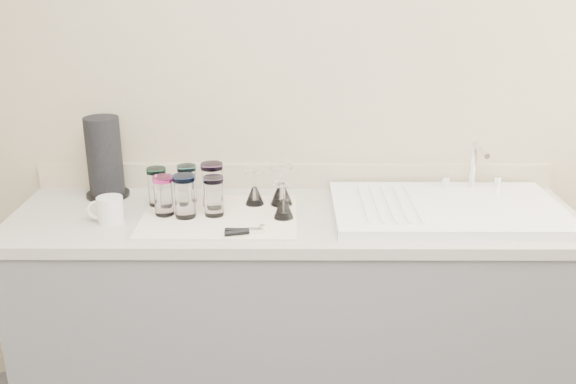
{
  "coord_description": "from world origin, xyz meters",
  "views": [
    {
      "loc": [
        -0.02,
        -0.97,
        1.76
      ],
      "look_at": [
        -0.03,
        1.15,
        1.0
      ],
      "focal_mm": 40.0,
      "sensor_mm": 36.0,
      "label": 1
    }
  ],
  "objects_px": {
    "white_mug": "(109,210)",
    "tumbler_teal": "(157,186)",
    "sink_unit": "(447,208)",
    "tumbler_blue": "(185,196)",
    "tumbler_magenta": "(164,195)",
    "tumbler_lavender": "(214,196)",
    "tumbler_cyan": "(187,183)",
    "paper_towel_roll": "(105,158)",
    "goblet_back_left": "(255,193)",
    "goblet_front_right": "(284,206)",
    "tumbler_purple": "(212,184)",
    "goblet_back_right": "(281,191)",
    "can_opener": "(245,231)"
  },
  "relations": [
    {
      "from": "tumbler_magenta",
      "to": "can_opener",
      "type": "xyz_separation_m",
      "value": [
        0.3,
        -0.17,
        -0.06
      ]
    },
    {
      "from": "tumbler_teal",
      "to": "tumbler_blue",
      "type": "relative_size",
      "value": 0.92
    },
    {
      "from": "can_opener",
      "to": "tumbler_teal",
      "type": "bearing_deg",
      "value": 141.44
    },
    {
      "from": "tumbler_blue",
      "to": "white_mug",
      "type": "bearing_deg",
      "value": -172.81
    },
    {
      "from": "tumbler_cyan",
      "to": "tumbler_blue",
      "type": "bearing_deg",
      "value": -84.39
    },
    {
      "from": "goblet_back_left",
      "to": "tumbler_cyan",
      "type": "bearing_deg",
      "value": 173.65
    },
    {
      "from": "sink_unit",
      "to": "tumbler_blue",
      "type": "bearing_deg",
      "value": -176.54
    },
    {
      "from": "tumbler_magenta",
      "to": "goblet_front_right",
      "type": "relative_size",
      "value": 1.11
    },
    {
      "from": "tumbler_purple",
      "to": "goblet_back_right",
      "type": "bearing_deg",
      "value": 2.15
    },
    {
      "from": "tumbler_magenta",
      "to": "tumbler_blue",
      "type": "bearing_deg",
      "value": -15.0
    },
    {
      "from": "goblet_back_left",
      "to": "can_opener",
      "type": "bearing_deg",
      "value": -93.8
    },
    {
      "from": "tumbler_teal",
      "to": "tumbler_purple",
      "type": "bearing_deg",
      "value": -0.97
    },
    {
      "from": "paper_towel_roll",
      "to": "goblet_front_right",
      "type": "bearing_deg",
      "value": -19.53
    },
    {
      "from": "sink_unit",
      "to": "tumbler_cyan",
      "type": "relative_size",
      "value": 5.8
    },
    {
      "from": "tumbler_cyan",
      "to": "tumbler_lavender",
      "type": "height_order",
      "value": "tumbler_lavender"
    },
    {
      "from": "tumbler_teal",
      "to": "tumbler_cyan",
      "type": "height_order",
      "value": "same"
    },
    {
      "from": "tumbler_lavender",
      "to": "white_mug",
      "type": "distance_m",
      "value": 0.37
    },
    {
      "from": "tumbler_cyan",
      "to": "paper_towel_roll",
      "type": "relative_size",
      "value": 0.45
    },
    {
      "from": "tumbler_lavender",
      "to": "goblet_back_left",
      "type": "relative_size",
      "value": 1.14
    },
    {
      "from": "tumbler_teal",
      "to": "tumbler_purple",
      "type": "relative_size",
      "value": 0.88
    },
    {
      "from": "tumbler_teal",
      "to": "white_mug",
      "type": "relative_size",
      "value": 1.09
    },
    {
      "from": "tumbler_magenta",
      "to": "can_opener",
      "type": "bearing_deg",
      "value": -29.92
    },
    {
      "from": "tumbler_blue",
      "to": "goblet_back_left",
      "type": "xyz_separation_m",
      "value": [
        0.24,
        0.13,
        -0.04
      ]
    },
    {
      "from": "tumbler_magenta",
      "to": "goblet_back_right",
      "type": "xyz_separation_m",
      "value": [
        0.42,
        0.11,
        -0.02
      ]
    },
    {
      "from": "tumbler_blue",
      "to": "can_opener",
      "type": "height_order",
      "value": "tumbler_blue"
    },
    {
      "from": "sink_unit",
      "to": "tumbler_blue",
      "type": "relative_size",
      "value": 5.3
    },
    {
      "from": "tumbler_purple",
      "to": "tumbler_magenta",
      "type": "height_order",
      "value": "tumbler_purple"
    },
    {
      "from": "goblet_back_left",
      "to": "can_opener",
      "type": "relative_size",
      "value": 0.93
    },
    {
      "from": "goblet_back_left",
      "to": "goblet_front_right",
      "type": "distance_m",
      "value": 0.17
    },
    {
      "from": "tumbler_blue",
      "to": "goblet_back_left",
      "type": "bearing_deg",
      "value": 28.25
    },
    {
      "from": "tumbler_cyan",
      "to": "tumbler_lavender",
      "type": "bearing_deg",
      "value": -50.49
    },
    {
      "from": "white_mug",
      "to": "tumbler_teal",
      "type": "bearing_deg",
      "value": 47.92
    },
    {
      "from": "goblet_back_right",
      "to": "paper_towel_roll",
      "type": "bearing_deg",
      "value": 170.83
    },
    {
      "from": "goblet_front_right",
      "to": "white_mug",
      "type": "height_order",
      "value": "goblet_front_right"
    },
    {
      "from": "tumbler_teal",
      "to": "paper_towel_roll",
      "type": "bearing_deg",
      "value": 152.21
    },
    {
      "from": "goblet_back_right",
      "to": "can_opener",
      "type": "height_order",
      "value": "goblet_back_right"
    },
    {
      "from": "tumbler_purple",
      "to": "white_mug",
      "type": "distance_m",
      "value": 0.38
    },
    {
      "from": "tumbler_purple",
      "to": "tumbler_magenta",
      "type": "xyz_separation_m",
      "value": [
        -0.16,
        -0.1,
        -0.01
      ]
    },
    {
      "from": "sink_unit",
      "to": "tumbler_teal",
      "type": "relative_size",
      "value": 5.77
    },
    {
      "from": "tumbler_purple",
      "to": "sink_unit",
      "type": "bearing_deg",
      "value": -4.05
    },
    {
      "from": "goblet_front_right",
      "to": "white_mug",
      "type": "bearing_deg",
      "value": -177.61
    },
    {
      "from": "tumbler_purple",
      "to": "tumbler_blue",
      "type": "bearing_deg",
      "value": -125.61
    },
    {
      "from": "goblet_back_right",
      "to": "goblet_front_right",
      "type": "distance_m",
      "value": 0.14
    },
    {
      "from": "goblet_back_left",
      "to": "goblet_back_right",
      "type": "distance_m",
      "value": 0.1
    },
    {
      "from": "tumbler_blue",
      "to": "tumbler_lavender",
      "type": "bearing_deg",
      "value": 8.91
    },
    {
      "from": "tumbler_magenta",
      "to": "goblet_back_left",
      "type": "bearing_deg",
      "value": 18.69
    },
    {
      "from": "tumbler_cyan",
      "to": "tumbler_magenta",
      "type": "height_order",
      "value": "tumbler_magenta"
    },
    {
      "from": "tumbler_blue",
      "to": "tumbler_cyan",
      "type": "bearing_deg",
      "value": 95.61
    },
    {
      "from": "tumbler_cyan",
      "to": "can_opener",
      "type": "distance_m",
      "value": 0.39
    },
    {
      "from": "tumbler_teal",
      "to": "white_mug",
      "type": "bearing_deg",
      "value": -132.08
    }
  ]
}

